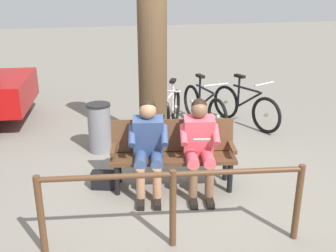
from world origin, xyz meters
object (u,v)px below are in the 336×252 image
at_px(bicycle_purple, 245,107).
at_px(bicycle_red, 204,107).
at_px(person_companion, 148,143).
at_px(handbag, 103,180).
at_px(bench, 173,149).
at_px(bicycle_green, 171,114).
at_px(person_reading, 199,142).
at_px(tree_trunk, 152,46).
at_px(litter_bin, 100,128).

relative_size(bicycle_purple, bicycle_red, 0.94).
distance_m(person_companion, handbag, 0.81).
bearing_deg(bench, bicycle_green, -92.09).
bearing_deg(person_companion, bench, -152.65).
height_order(bench, handbag, bench).
height_order(bench, person_companion, person_companion).
xyz_separation_m(bench, bicycle_green, (-0.42, -1.88, -0.15)).
relative_size(person_companion, bicycle_purple, 0.77).
xyz_separation_m(handbag, bicycle_red, (-2.02, -2.04, 0.24)).
relative_size(person_reading, tree_trunk, 0.37).
bearing_deg(person_reading, bicycle_green, -83.10).
bearing_deg(bicycle_green, handbag, -12.67).
bearing_deg(bench, handbag, 5.04).
distance_m(bench, bicycle_green, 1.94).
relative_size(person_reading, litter_bin, 1.53).
bearing_deg(bicycle_purple, tree_trunk, -96.30).
bearing_deg(tree_trunk, bench, 89.67).
height_order(bicycle_red, bicycle_green, same).
xyz_separation_m(handbag, bicycle_green, (-1.33, -1.80, 0.24)).
relative_size(person_companion, bicycle_green, 0.77).
height_order(bicycle_purple, bicycle_green, same).
height_order(handbag, bicycle_red, bicycle_red).
xyz_separation_m(bench, person_reading, (-0.29, 0.22, 0.16)).
relative_size(tree_trunk, bicycle_red, 1.96).
bearing_deg(bicycle_red, person_companion, -43.13).
height_order(litter_bin, bicycle_green, bicycle_green).
xyz_separation_m(litter_bin, bicycle_red, (-1.97, -0.79, -0.04)).
distance_m(bench, bicycle_red, 2.40).
bearing_deg(handbag, bicycle_green, -126.51).
bearing_deg(bicycle_purple, person_reading, -59.18).
height_order(person_companion, tree_trunk, tree_trunk).
bearing_deg(bicycle_red, tree_trunk, -66.62).
bearing_deg(handbag, bicycle_red, -134.76).
height_order(person_reading, bicycle_purple, person_reading).
xyz_separation_m(person_reading, bicycle_red, (-0.82, -2.34, -0.31)).
relative_size(handbag, bicycle_purple, 0.19).
xyz_separation_m(bench, litter_bin, (0.87, -1.33, -0.11)).
relative_size(litter_bin, bicycle_purple, 0.50).
distance_m(person_reading, bicycle_green, 2.13).
relative_size(handbag, litter_bin, 0.38).
distance_m(tree_trunk, bicycle_red, 1.83).
bearing_deg(bicycle_purple, bicycle_green, -110.10).
xyz_separation_m(person_companion, litter_bin, (0.53, -1.44, -0.27)).
bearing_deg(person_reading, bicycle_red, -98.87).
xyz_separation_m(bench, bicycle_red, (-1.11, -2.12, -0.15)).
height_order(bench, tree_trunk, tree_trunk).
distance_m(bench, litter_bin, 1.59).
distance_m(person_companion, tree_trunk, 1.82).
bearing_deg(bicycle_green, bicycle_red, 132.95).
xyz_separation_m(bench, handbag, (0.92, -0.09, -0.39)).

